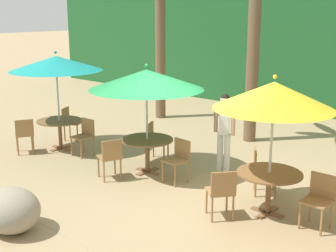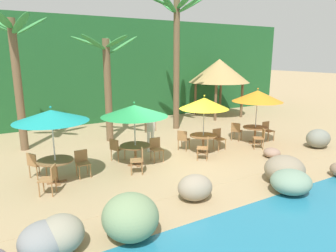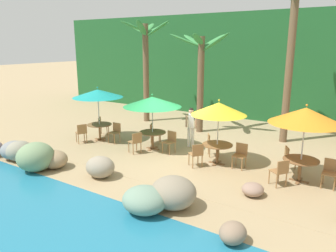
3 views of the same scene
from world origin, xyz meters
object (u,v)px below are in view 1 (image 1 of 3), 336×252
object	(u,v)px
chair_teal_inland	(70,121)
dining_table_green	(147,145)
dining_table_yellow	(269,179)
chair_yellow_inland	(261,168)
chair_green_seaward	(178,157)
palm_tree_second	(254,18)
chair_teal_seaward	(85,134)
chair_yellow_seaward	(319,197)
chair_teal_left	(25,133)
waiter_in_white	(224,127)
umbrella_green	(146,79)
umbrella_teal	(56,63)
dining_table_teal	(60,125)
chair_green_left	(111,156)
chair_green_inland	(155,138)
umbrella_yellow	(274,95)
chair_yellow_left	(222,190)
palm_tree_nearest	(161,0)

from	to	relation	value
chair_teal_inland	dining_table_green	world-z (taller)	chair_teal_inland
dining_table_yellow	chair_yellow_inland	world-z (taller)	chair_yellow_inland
chair_green_seaward	palm_tree_second	world-z (taller)	palm_tree_second
chair_green_seaward	chair_yellow_inland	world-z (taller)	same
chair_teal_seaward	chair_yellow_seaward	xyz separation A→B (m)	(5.76, 0.10, 0.00)
chair_teal_left	waiter_in_white	world-z (taller)	waiter_in_white
umbrella_green	dining_table_green	world-z (taller)	umbrella_green
umbrella_teal	dining_table_green	xyz separation A→B (m)	(2.80, 0.23, -1.52)
dining_table_green	dining_table_teal	bearing A→B (deg)	-175.38
dining_table_teal	chair_green_left	xyz separation A→B (m)	(2.57, -0.60, -0.10)
chair_green_inland	chair_yellow_inland	distance (m)	2.88
umbrella_yellow	chair_yellow_seaward	distance (m)	1.75
dining_table_yellow	chair_green_left	bearing A→B (deg)	-167.30
umbrella_yellow	palm_tree_second	world-z (taller)	palm_tree_second
dining_table_teal	chair_yellow_left	world-z (taller)	chair_yellow_left
chair_teal_left	dining_table_green	bearing A→B (deg)	18.33
dining_table_yellow	chair_yellow_seaward	bearing A→B (deg)	5.75
umbrella_teal	dining_table_yellow	size ratio (longest dim) A/B	2.21
chair_green_inland	chair_yellow_seaward	distance (m)	4.34
chair_yellow_left	umbrella_yellow	bearing A→B (deg)	57.81
chair_yellow_left	chair_yellow_inland	bearing A→B (deg)	93.80
umbrella_green	waiter_in_white	bearing A→B (deg)	43.14
chair_yellow_seaward	palm_tree_nearest	xyz separation A→B (m)	(-7.12, 4.04, 3.15)
umbrella_teal	dining_table_yellow	distance (m)	5.96
umbrella_green	palm_tree_second	world-z (taller)	palm_tree_second
umbrella_yellow	dining_table_green	bearing A→B (deg)	178.00
chair_yellow_left	palm_tree_second	distance (m)	5.59
chair_green_left	umbrella_yellow	size ratio (longest dim) A/B	0.37
chair_green_inland	chair_yellow_inland	world-z (taller)	same
dining_table_teal	chair_yellow_left	bearing A→B (deg)	-6.46
palm_tree_second	waiter_in_white	xyz separation A→B (m)	(0.89, -2.45, -2.19)
chair_teal_inland	palm_tree_second	distance (m)	5.46
chair_teal_seaward	dining_table_green	distance (m)	1.96
chair_teal_left	chair_green_inland	world-z (taller)	same
palm_tree_second	chair_teal_inland	bearing A→B (deg)	-139.24
chair_yellow_inland	palm_tree_second	distance (m)	4.55
chair_teal_seaward	waiter_in_white	size ratio (longest dim) A/B	0.51
chair_green_left	dining_table_yellow	distance (m)	3.27
chair_yellow_seaward	waiter_in_white	xyz separation A→B (m)	(-2.63, 1.13, 0.47)
umbrella_green	chair_green_inland	bearing A→B (deg)	122.77
chair_green_inland	palm_tree_second	xyz separation A→B (m)	(0.75, 2.85, 2.67)
umbrella_green	chair_yellow_inland	distance (m)	2.89
chair_yellow_seaward	chair_yellow_inland	size ratio (longest dim) A/B	1.00
chair_green_seaward	palm_tree_nearest	xyz separation A→B (m)	(-4.16, 4.00, 3.15)
chair_teal_inland	waiter_in_white	distance (m)	4.57
umbrella_green	umbrella_yellow	world-z (taller)	umbrella_yellow
chair_green_inland	palm_tree_second	distance (m)	3.97
umbrella_teal	chair_teal_seaward	size ratio (longest dim) A/B	2.80
umbrella_yellow	waiter_in_white	size ratio (longest dim) A/B	1.40
umbrella_yellow	dining_table_yellow	distance (m)	1.43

